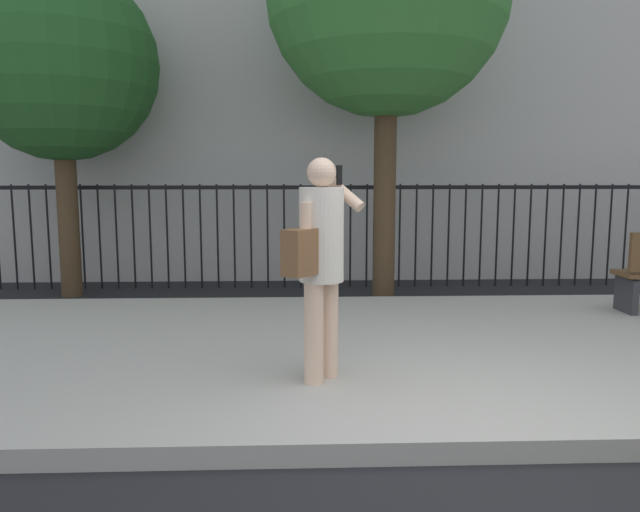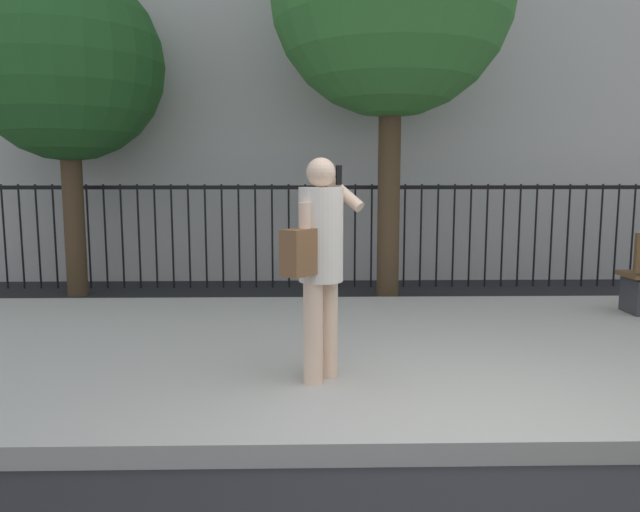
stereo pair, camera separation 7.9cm
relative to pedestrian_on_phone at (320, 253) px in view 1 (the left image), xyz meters
The scene contains 5 objects.
ground_plane 1.92m from the pedestrian_on_phone, 47.70° to the right, with size 60.00×60.00×0.00m, color black.
sidewalk 1.83m from the pedestrian_on_phone, 45.68° to the left, with size 28.00×4.40×0.15m, color #B2ADA3.
iron_fence 4.87m from the pedestrian_on_phone, 77.72° to the left, with size 12.03×0.04×1.60m.
pedestrian_on_phone is the anchor object (origin of this frame).
street_tree_mid 5.84m from the pedestrian_on_phone, 129.10° to the left, with size 2.69×2.69×4.62m.
Camera 1 is at (-1.21, -3.45, 1.75)m, focal length 34.21 mm.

